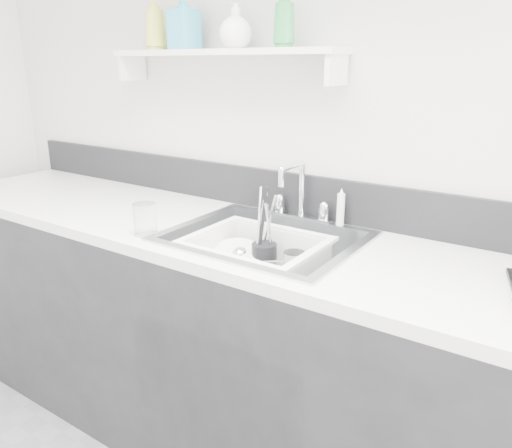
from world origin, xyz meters
The scene contains 17 objects.
counter_run centered at (0.00, 1.19, 0.46)m, with size 3.20×0.62×0.92m.
backsplash centered at (0.00, 1.49, 1.00)m, with size 3.20×0.02×0.16m, color black.
sink centered at (0.00, 1.19, 0.83)m, with size 0.64×0.52×0.20m, color silver, non-canonical shape.
faucet centered at (0.00, 1.44, 0.98)m, with size 0.26×0.18×0.23m.
side_sprayer centered at (0.16, 1.44, 0.99)m, with size 0.03×0.03×0.14m, color white.
wall_shelf centered at (-0.35, 1.42, 1.51)m, with size 1.00×0.16×0.12m.
wash_tub centered at (-0.01, 1.15, 0.84)m, with size 0.44×0.36×0.17m, color white, non-canonical shape.
plate_stack centered at (-0.10, 1.16, 0.79)m, with size 0.26×0.26×0.10m.
utensil_cup centered at (-0.03, 1.23, 0.83)m, with size 0.09×0.09×0.30m.
ladle centered at (-0.05, 1.18, 0.80)m, with size 0.26×0.09×0.08m, color silver, non-canonical shape.
tumbler_in_tub centered at (0.10, 1.23, 0.82)m, with size 0.07×0.07×0.11m, color white.
tumbler_counter centered at (-0.35, 0.99, 0.97)m, with size 0.08×0.08×0.11m, color white.
bowl_small centered at (0.07, 1.12, 0.78)m, with size 0.11×0.11×0.03m, color white.
soap_bottle_a centered at (-0.68, 1.42, 1.64)m, with size 0.08×0.08×0.21m, color #D0D64C.
soap_bottle_b centered at (-0.50, 1.40, 1.64)m, with size 0.10×0.10×0.21m, color #359BC0.
soap_bottle_c centered at (-0.26, 1.40, 1.61)m, with size 0.12×0.12×0.15m, color white.
soap_bottle_d centered at (-0.06, 1.40, 1.63)m, with size 0.07×0.08×0.19m, color #298540.
Camera 1 is at (0.87, -0.15, 1.48)m, focal length 35.00 mm.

